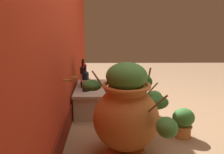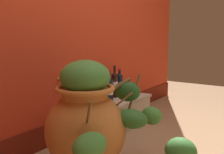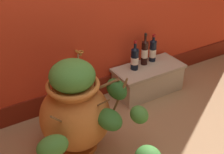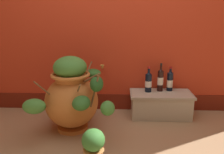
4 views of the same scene
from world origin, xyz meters
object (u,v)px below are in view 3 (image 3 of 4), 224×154
wine_bottle_middle (145,52)px  wine_bottle_left (135,58)px  terracotta_urn (77,110)px  wine_bottle_right (153,50)px

wine_bottle_middle → wine_bottle_left: bearing=-166.5°
terracotta_urn → wine_bottle_right: terracotta_urn is taller
wine_bottle_left → wine_bottle_middle: wine_bottle_middle is taller
wine_bottle_left → wine_bottle_middle: 0.16m
terracotta_urn → wine_bottle_left: (0.85, 0.43, 0.05)m
terracotta_urn → wine_bottle_left: bearing=26.8°
terracotta_urn → wine_bottle_left: size_ratio=2.79×
wine_bottle_left → wine_bottle_right: wine_bottle_left is taller
wine_bottle_middle → wine_bottle_right: (0.12, 0.02, -0.02)m
wine_bottle_left → wine_bottle_middle: bearing=13.5°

